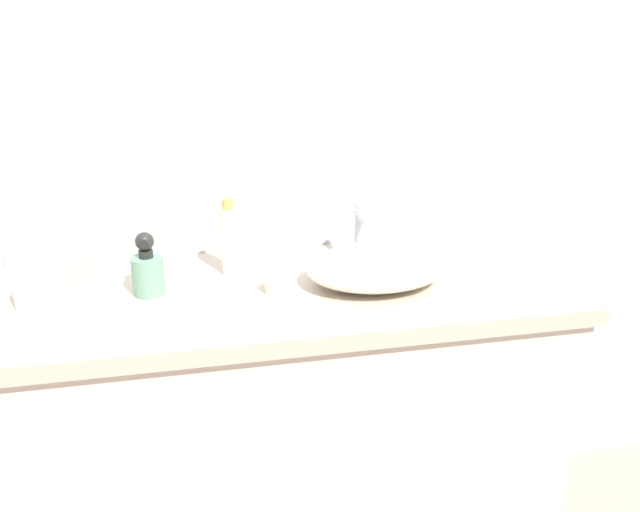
# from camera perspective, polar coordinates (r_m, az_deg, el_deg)

# --- Properties ---
(bathroom_wall_rear) EXTENTS (6.00, 0.06, 2.60)m
(bathroom_wall_rear) POSITION_cam_1_polar(r_m,az_deg,el_deg) (1.79, -3.65, 12.88)
(bathroom_wall_rear) COLOR silver
(bathroom_wall_rear) RESTS_ON ground
(vanity_counter) EXTENTS (1.54, 0.58, 0.92)m
(vanity_counter) POSITION_cam_1_polar(r_m,az_deg,el_deg) (1.79, -4.70, -16.38)
(vanity_counter) COLOR beige
(vanity_counter) RESTS_ON ground
(wall_mirror_panel) EXTENTS (1.33, 0.01, 0.98)m
(wall_mirror_panel) POSITION_cam_1_polar(r_m,az_deg,el_deg) (1.73, -6.90, 16.18)
(wall_mirror_panel) COLOR #B2BCC6
(wall_mirror_panel) RESTS_ON vanity_counter
(sink_basin) EXTENTS (0.36, 0.26, 0.09)m
(sink_basin) POSITION_cam_1_polar(r_m,az_deg,el_deg) (1.57, 5.14, -0.99)
(sink_basin) COLOR silver
(sink_basin) RESTS_ON vanity_counter
(faucet) EXTENTS (0.03, 0.14, 0.17)m
(faucet) POSITION_cam_1_polar(r_m,az_deg,el_deg) (1.68, 3.78, 2.60)
(faucet) COLOR silver
(faucet) RESTS_ON vanity_counter
(soap_dispenser) EXTENTS (0.08, 0.08, 0.16)m
(soap_dispenser) POSITION_cam_1_polar(r_m,az_deg,el_deg) (1.55, -15.47, -1.25)
(soap_dispenser) COLOR gray
(soap_dispenser) RESTS_ON vanity_counter
(lotion_bottle) EXTENTS (0.05, 0.05, 0.20)m
(lotion_bottle) POSITION_cam_1_polar(r_m,az_deg,el_deg) (1.62, -8.22, 1.48)
(lotion_bottle) COLOR white
(lotion_bottle) RESTS_ON vanity_counter
(tissue_box) EXTENTS (0.16, 0.16, 0.15)m
(tissue_box) POSITION_cam_1_polar(r_m,az_deg,el_deg) (1.59, -23.20, -1.67)
(tissue_box) COLOR #B3D5B1
(tissue_box) RESTS_ON vanity_counter
(candle_jar) EXTENTS (0.05, 0.05, 0.04)m
(candle_jar) POSITION_cam_1_polar(r_m,az_deg,el_deg) (1.52, -4.08, -2.56)
(candle_jar) COLOR silver
(candle_jar) RESTS_ON vanity_counter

